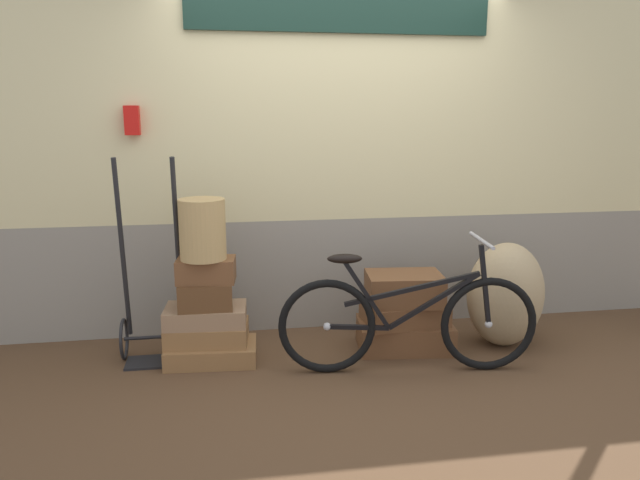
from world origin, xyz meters
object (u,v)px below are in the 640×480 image
object	(u,v)px
suitcase_0	(211,352)
burlap_sack	(505,294)
suitcase_2	(206,315)
suitcase_5	(405,335)
bicycle	(407,322)
suitcase_6	(404,312)
suitcase_4	(206,270)
luggage_trolley	(154,313)
suitcase_7	(404,288)
suitcase_1	(207,333)
suitcase_3	(205,296)
wicker_basket	(202,229)

from	to	relation	value
suitcase_0	burlap_sack	bearing A→B (deg)	2.97
suitcase_2	suitcase_5	world-z (taller)	suitcase_2
suitcase_2	burlap_sack	size ratio (longest dim) A/B	0.71
burlap_sack	bicycle	distance (m)	0.89
suitcase_5	suitcase_6	world-z (taller)	suitcase_6
suitcase_6	suitcase_4	bearing A→B (deg)	174.97
suitcase_2	suitcase_0	bearing A→B (deg)	-45.33
suitcase_0	burlap_sack	xyz separation A→B (m)	(2.09, -0.04, 0.31)
luggage_trolley	burlap_sack	bearing A→B (deg)	-3.73
suitcase_6	luggage_trolley	distance (m)	1.73
suitcase_7	suitcase_1	bearing A→B (deg)	-175.87
suitcase_4	burlap_sack	world-z (taller)	burlap_sack
suitcase_2	suitcase_6	distance (m)	1.38
suitcase_2	suitcase_7	bearing A→B (deg)	1.97
suitcase_3	suitcase_7	xyz separation A→B (m)	(1.36, 0.00, -0.02)
suitcase_0	suitcase_4	distance (m)	0.57
suitcase_0	bicycle	bearing A→B (deg)	-12.12
luggage_trolley	suitcase_6	bearing A→B (deg)	-3.79
suitcase_7	suitcase_4	bearing A→B (deg)	-175.49
suitcase_1	suitcase_7	world-z (taller)	suitcase_7
luggage_trolley	suitcase_2	bearing A→B (deg)	-14.64
suitcase_6	suitcase_0	bearing A→B (deg)	175.83
suitcase_0	suitcase_1	distance (m)	0.13
luggage_trolley	suitcase_7	bearing A→B (deg)	-4.48
burlap_sack	bicycle	size ratio (longest dim) A/B	0.45
suitcase_3	suitcase_4	world-z (taller)	suitcase_4
suitcase_0	suitcase_7	world-z (taller)	suitcase_7
suitcase_2	luggage_trolley	size ratio (longest dim) A/B	0.39
suitcase_3	suitcase_0	bearing A→B (deg)	30.52
suitcase_0	luggage_trolley	bearing A→B (deg)	165.76
suitcase_7	suitcase_2	bearing A→B (deg)	-176.00
wicker_basket	burlap_sack	world-z (taller)	wicker_basket
burlap_sack	suitcase_7	bearing A→B (deg)	178.01
suitcase_2	suitcase_6	bearing A→B (deg)	2.81
suitcase_2	luggage_trolley	world-z (taller)	luggage_trolley
suitcase_4	suitcase_5	world-z (taller)	suitcase_4
suitcase_6	suitcase_7	bearing A→B (deg)	-128.52
suitcase_4	bicycle	distance (m)	1.36
burlap_sack	suitcase_0	bearing A→B (deg)	179.00
burlap_sack	bicycle	bearing A→B (deg)	-158.59
suitcase_5	wicker_basket	distance (m)	1.61
luggage_trolley	burlap_sack	size ratio (longest dim) A/B	1.82
suitcase_3	bicycle	bearing A→B (deg)	-14.88
suitcase_0	suitcase_7	size ratio (longest dim) A/B	1.17
suitcase_7	wicker_basket	distance (m)	1.44
suitcase_3	suitcase_4	size ratio (longest dim) A/B	0.93
suitcase_1	suitcase_4	xyz separation A→B (m)	(0.01, -0.01, 0.44)
suitcase_3	suitcase_5	distance (m)	1.43
wicker_basket	luggage_trolley	world-z (taller)	luggage_trolley
suitcase_3	burlap_sack	bearing A→B (deg)	-0.27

